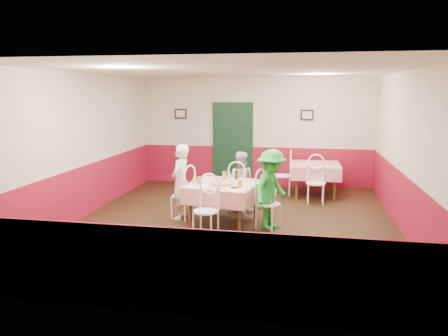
% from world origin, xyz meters
% --- Properties ---
extents(floor, '(7.00, 7.00, 0.00)m').
position_xyz_m(floor, '(0.00, 0.00, 0.00)').
color(floor, black).
rests_on(floor, ground).
extents(ceiling, '(7.00, 7.00, 0.00)m').
position_xyz_m(ceiling, '(0.00, 0.00, 2.80)').
color(ceiling, white).
rests_on(ceiling, back_wall).
extents(back_wall, '(6.00, 0.10, 2.80)m').
position_xyz_m(back_wall, '(0.00, 3.50, 1.40)').
color(back_wall, beige).
rests_on(back_wall, ground).
extents(front_wall, '(6.00, 0.10, 2.80)m').
position_xyz_m(front_wall, '(0.00, -3.50, 1.40)').
color(front_wall, beige).
rests_on(front_wall, ground).
extents(left_wall, '(0.10, 7.00, 2.80)m').
position_xyz_m(left_wall, '(-3.00, 0.00, 1.40)').
color(left_wall, beige).
rests_on(left_wall, ground).
extents(right_wall, '(0.10, 7.00, 2.80)m').
position_xyz_m(right_wall, '(3.00, 0.00, 1.40)').
color(right_wall, beige).
rests_on(right_wall, ground).
extents(wainscot_back, '(6.00, 0.03, 1.00)m').
position_xyz_m(wainscot_back, '(0.00, 3.48, 0.50)').
color(wainscot_back, maroon).
rests_on(wainscot_back, ground).
extents(wainscot_front, '(6.00, 0.03, 1.00)m').
position_xyz_m(wainscot_front, '(0.00, -3.48, 0.50)').
color(wainscot_front, maroon).
rests_on(wainscot_front, ground).
extents(wainscot_left, '(0.03, 7.00, 1.00)m').
position_xyz_m(wainscot_left, '(-2.98, 0.00, 0.50)').
color(wainscot_left, maroon).
rests_on(wainscot_left, ground).
extents(wainscot_right, '(0.03, 7.00, 1.00)m').
position_xyz_m(wainscot_right, '(2.98, 0.00, 0.50)').
color(wainscot_right, maroon).
rests_on(wainscot_right, ground).
extents(door, '(0.96, 0.06, 2.10)m').
position_xyz_m(door, '(-0.60, 3.45, 1.05)').
color(door, black).
rests_on(door, ground).
extents(picture_left, '(0.32, 0.03, 0.26)m').
position_xyz_m(picture_left, '(-2.00, 3.45, 1.85)').
color(picture_left, black).
rests_on(picture_left, back_wall).
extents(picture_right, '(0.32, 0.03, 0.26)m').
position_xyz_m(picture_right, '(1.30, 3.45, 1.85)').
color(picture_right, black).
rests_on(picture_right, back_wall).
extents(thermostat, '(0.10, 0.03, 0.10)m').
position_xyz_m(thermostat, '(-1.90, 3.45, 1.50)').
color(thermostat, white).
rests_on(thermostat, back_wall).
extents(main_table, '(1.43, 1.43, 0.77)m').
position_xyz_m(main_table, '(-0.19, -0.05, 0.38)').
color(main_table, red).
rests_on(main_table, ground).
extents(second_table, '(1.14, 1.14, 0.77)m').
position_xyz_m(second_table, '(1.53, 2.52, 0.38)').
color(second_table, red).
rests_on(second_table, ground).
extents(chair_left, '(0.54, 0.54, 0.90)m').
position_xyz_m(chair_left, '(-1.02, 0.11, 0.45)').
color(chair_left, white).
rests_on(chair_left, ground).
extents(chair_right, '(0.55, 0.55, 0.90)m').
position_xyz_m(chair_right, '(0.65, -0.20, 0.45)').
color(chair_right, white).
rests_on(chair_right, ground).
extents(chair_far, '(0.48, 0.48, 0.90)m').
position_xyz_m(chair_far, '(-0.03, 0.79, 0.45)').
color(chair_far, white).
rests_on(chair_far, ground).
extents(chair_near, '(0.48, 0.48, 0.90)m').
position_xyz_m(chair_near, '(-0.34, -0.88, 0.45)').
color(chair_near, white).
rests_on(chair_near, ground).
extents(chair_second_a, '(0.43, 0.43, 0.90)m').
position_xyz_m(chair_second_a, '(0.78, 2.52, 0.45)').
color(chair_second_a, white).
rests_on(chair_second_a, ground).
extents(chair_second_b, '(0.43, 0.43, 0.90)m').
position_xyz_m(chair_second_b, '(1.53, 1.77, 0.45)').
color(chair_second_b, white).
rests_on(chair_second_b, ground).
extents(pizza, '(0.48, 0.48, 0.03)m').
position_xyz_m(pizza, '(-0.22, -0.12, 0.77)').
color(pizza, '#B74723').
rests_on(pizza, main_table).
extents(plate_left, '(0.29, 0.29, 0.01)m').
position_xyz_m(plate_left, '(-0.58, 0.06, 0.77)').
color(plate_left, white).
rests_on(plate_left, main_table).
extents(plate_right, '(0.29, 0.29, 0.01)m').
position_xyz_m(plate_right, '(0.25, -0.10, 0.77)').
color(plate_right, white).
rests_on(plate_right, main_table).
extents(plate_far, '(0.29, 0.29, 0.01)m').
position_xyz_m(plate_far, '(-0.08, 0.34, 0.77)').
color(plate_far, white).
rests_on(plate_far, main_table).
extents(glass_a, '(0.09, 0.09, 0.14)m').
position_xyz_m(glass_a, '(-0.63, -0.21, 0.83)').
color(glass_a, '#BF7219').
rests_on(glass_a, main_table).
extents(glass_b, '(0.08, 0.08, 0.13)m').
position_xyz_m(glass_b, '(0.15, -0.36, 0.83)').
color(glass_b, '#BF7219').
rests_on(glass_b, main_table).
extents(glass_c, '(0.09, 0.09, 0.15)m').
position_xyz_m(glass_c, '(-0.25, 0.36, 0.83)').
color(glass_c, '#BF7219').
rests_on(glass_c, main_table).
extents(beer_bottle, '(0.07, 0.07, 0.22)m').
position_xyz_m(beer_bottle, '(-0.01, 0.31, 0.87)').
color(beer_bottle, '#381C0A').
rests_on(beer_bottle, main_table).
extents(shaker_a, '(0.04, 0.04, 0.09)m').
position_xyz_m(shaker_a, '(-0.69, -0.40, 0.81)').
color(shaker_a, silver).
rests_on(shaker_a, main_table).
extents(shaker_b, '(0.04, 0.04, 0.09)m').
position_xyz_m(shaker_b, '(-0.61, -0.42, 0.81)').
color(shaker_b, silver).
rests_on(shaker_b, main_table).
extents(shaker_c, '(0.04, 0.04, 0.09)m').
position_xyz_m(shaker_c, '(-0.70, -0.34, 0.81)').
color(shaker_c, '#B23319').
rests_on(shaker_c, main_table).
extents(menu_left, '(0.32, 0.41, 0.00)m').
position_xyz_m(menu_left, '(-0.62, -0.35, 0.76)').
color(menu_left, white).
rests_on(menu_left, main_table).
extents(menu_right, '(0.43, 0.48, 0.00)m').
position_xyz_m(menu_right, '(0.11, -0.48, 0.76)').
color(menu_right, white).
rests_on(menu_right, main_table).
extents(wallet, '(0.12, 0.11, 0.02)m').
position_xyz_m(wallet, '(0.06, -0.41, 0.77)').
color(wallet, black).
rests_on(wallet, main_table).
extents(diner_left, '(0.40, 0.56, 1.45)m').
position_xyz_m(diner_left, '(-1.07, 0.12, 0.72)').
color(diner_left, gray).
rests_on(diner_left, ground).
extents(diner_far, '(0.61, 0.48, 1.24)m').
position_xyz_m(diner_far, '(-0.02, 0.84, 0.62)').
color(diner_far, gray).
rests_on(diner_far, ground).
extents(diner_right, '(0.87, 1.07, 1.44)m').
position_xyz_m(diner_right, '(0.70, -0.21, 0.72)').
color(diner_right, gray).
rests_on(diner_right, ground).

